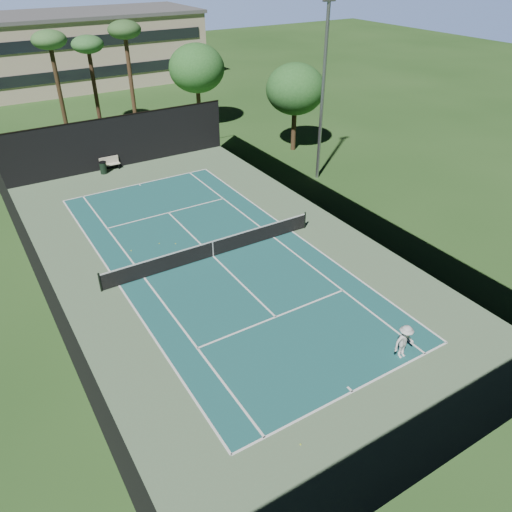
{
  "coord_description": "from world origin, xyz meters",
  "views": [
    {
      "loc": [
        -10.52,
        -21.69,
        14.97
      ],
      "look_at": [
        1.0,
        -3.0,
        1.3
      ],
      "focal_mm": 35.0,
      "sensor_mm": 36.0,
      "label": 1
    }
  ],
  "objects": [
    {
      "name": "fence",
      "position": [
        0.0,
        0.06,
        2.01
      ],
      "size": [
        18.04,
        32.05,
        4.03
      ],
      "color": "black",
      "rests_on": "ground"
    },
    {
      "name": "palm_b",
      "position": [
        1.5,
        26.0,
        7.36
      ],
      "size": [
        2.8,
        2.8,
        8.42
      ],
      "color": "#40291B",
      "rests_on": "ground"
    },
    {
      "name": "park_bench",
      "position": [
        -0.89,
        15.79,
        0.55
      ],
      "size": [
        1.5,
        0.45,
        1.02
      ],
      "color": "beige",
      "rests_on": "ground"
    },
    {
      "name": "tennis_ball_c",
      "position": [
        -1.25,
        2.42,
        0.03
      ],
      "size": [
        0.06,
        0.06,
        0.06
      ],
      "primitive_type": "sphere",
      "color": "yellow",
      "rests_on": "ground"
    },
    {
      "name": "tennis_ball_d",
      "position": [
        -3.76,
        3.02,
        0.03
      ],
      "size": [
        0.06,
        0.06,
        0.06
      ],
      "primitive_type": "sphere",
      "color": "#C0DA31",
      "rests_on": "ground"
    },
    {
      "name": "decid_tree_a",
      "position": [
        10.0,
        22.0,
        5.42
      ],
      "size": [
        5.12,
        5.12,
        7.62
      ],
      "color": "#44301D",
      "rests_on": "ground"
    },
    {
      "name": "light_pole",
      "position": [
        12.0,
        6.0,
        6.46
      ],
      "size": [
        0.9,
        0.25,
        12.22
      ],
      "color": "gray",
      "rests_on": "ground"
    },
    {
      "name": "court_surface",
      "position": [
        0.0,
        0.0,
        0.01
      ],
      "size": [
        10.97,
        23.77,
        0.01
      ],
      "primitive_type": "cube",
      "color": "#1B5756",
      "rests_on": "ground"
    },
    {
      "name": "tennis_ball_b",
      "position": [
        -2.06,
        2.93,
        0.03
      ],
      "size": [
        0.06,
        0.06,
        0.06
      ],
      "primitive_type": "sphere",
      "color": "#D0ED35",
      "rests_on": "ground"
    },
    {
      "name": "court_lines",
      "position": [
        0.0,
        0.0,
        0.02
      ],
      "size": [
        11.07,
        23.87,
        0.01
      ],
      "color": "white",
      "rests_on": "ground"
    },
    {
      "name": "campus_building",
      "position": [
        0.0,
        45.98,
        4.21
      ],
      "size": [
        40.5,
        12.5,
        8.3
      ],
      "color": "beige",
      "rests_on": "ground"
    },
    {
      "name": "apron_slab",
      "position": [
        0.0,
        0.0,
        0.01
      ],
      "size": [
        18.0,
        32.0,
        0.01
      ],
      "primitive_type": "cube",
      "color": "#577652",
      "rests_on": "ground"
    },
    {
      "name": "palm_c",
      "position": [
        4.0,
        23.0,
        8.6
      ],
      "size": [
        2.8,
        2.8,
        9.77
      ],
      "color": "#4F3622",
      "rests_on": "ground"
    },
    {
      "name": "tennis_net",
      "position": [
        0.0,
        0.0,
        0.56
      ],
      "size": [
        12.9,
        0.1,
        1.1
      ],
      "color": "black",
      "rests_on": "ground"
    },
    {
      "name": "palm_a",
      "position": [
        -2.0,
        24.0,
        8.19
      ],
      "size": [
        2.8,
        2.8,
        9.32
      ],
      "color": "#412F1C",
      "rests_on": "ground"
    },
    {
      "name": "tennis_ball_a",
      "position": [
        -3.2,
        -12.8,
        0.03
      ],
      "size": [
        0.06,
        0.06,
        0.06
      ],
      "primitive_type": "sphere",
      "color": "#C1D730",
      "rests_on": "ground"
    },
    {
      "name": "player",
      "position": [
        3.14,
        -11.44,
        0.82
      ],
      "size": [
        1.08,
        0.64,
        1.64
      ],
      "primitive_type": "imported",
      "rotation": [
        0.0,
        0.0,
        -0.03
      ],
      "color": "silver",
      "rests_on": "ground"
    },
    {
      "name": "trash_bin",
      "position": [
        -1.57,
        15.26,
        0.48
      ],
      "size": [
        0.56,
        0.56,
        0.95
      ],
      "color": "black",
      "rests_on": "ground"
    },
    {
      "name": "decid_tree_b",
      "position": [
        14.0,
        12.0,
        5.08
      ],
      "size": [
        4.8,
        4.8,
        7.14
      ],
      "color": "#4C3520",
      "rests_on": "ground"
    },
    {
      "name": "ground",
      "position": [
        0.0,
        0.0,
        0.0
      ],
      "size": [
        160.0,
        160.0,
        0.0
      ],
      "primitive_type": "plane",
      "color": "#254B1C",
      "rests_on": "ground"
    }
  ]
}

